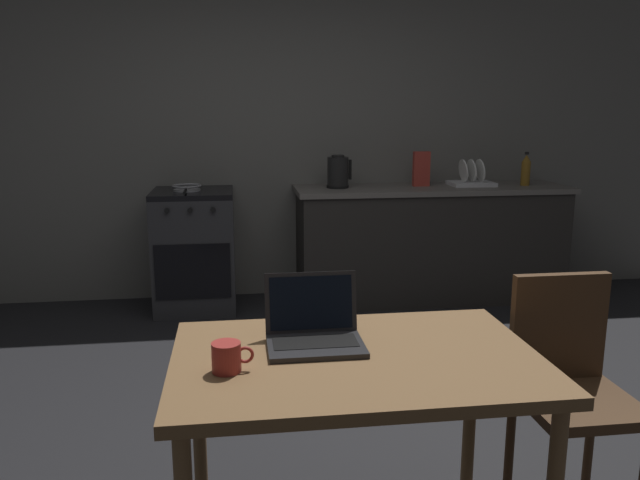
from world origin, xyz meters
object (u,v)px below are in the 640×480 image
dining_table (356,377)px  coffee_mug (227,357)px  laptop (314,331)px  cereal_box (421,169)px  electric_kettle (338,172)px  frying_pan (187,188)px  dish_rack (471,180)px  bottle (526,170)px  chair (569,379)px  stove_oven (195,250)px

dining_table → coffee_mug: bearing=-169.5°
laptop → cereal_box: 3.05m
coffee_mug → electric_kettle: bearing=74.4°
frying_pan → dish_rack: 2.22m
electric_kettle → coffee_mug: (-0.83, -2.96, -0.25)m
bottle → dish_rack: (-0.43, 0.05, -0.08)m
coffee_mug → frying_pan: bearing=96.2°
dining_table → dish_rack: 3.26m
chair → coffee_mug: bearing=178.7°
laptop → dish_rack: dish_rack is taller
bottle → cereal_box: cereal_box is taller
dining_table → laptop: (-0.12, 0.11, 0.12)m
dining_table → laptop: bearing=138.2°
chair → frying_pan: (-1.58, 2.68, 0.41)m
frying_pan → cereal_box: 1.82m
dining_table → chair: 0.88m
stove_oven → coffee_mug: stove_oven is taller
cereal_box → dish_rack: (0.41, -0.02, -0.09)m
dining_table → coffee_mug: 0.44m
dining_table → cereal_box: cereal_box is taller
coffee_mug → cereal_box: size_ratio=0.47×
chair → laptop: 1.01m
chair → laptop: size_ratio=2.84×
bottle → frying_pan: size_ratio=0.68×
stove_oven → bottle: bearing=-1.0°
dining_table → chair: (0.85, 0.17, -0.14)m
stove_oven → electric_kettle: size_ratio=3.62×
cereal_box → dish_rack: bearing=-2.8°
dining_table → dish_rack: dish_rack is taller
coffee_mug → dish_rack: size_ratio=0.38×
stove_oven → electric_kettle: electric_kettle is taller
electric_kettle → dish_rack: 1.08m
stove_oven → electric_kettle: 1.25m
electric_kettle → cereal_box: cereal_box is taller
dish_rack → dining_table: bearing=-117.3°
electric_kettle → frying_pan: 1.15m
frying_pan → electric_kettle: bearing=1.5°
frying_pan → bottle: bearing=-0.4°
dining_table → coffee_mug: size_ratio=9.28×
laptop → dining_table: bearing=-55.7°
chair → dish_rack: bearing=64.2°
chair → dish_rack: (0.64, 2.71, 0.44)m
laptop → bottle: (2.04, 2.72, 0.25)m
electric_kettle → bottle: bearing=-1.9°
dish_rack → frying_pan: bearing=-179.2°
dining_table → cereal_box: size_ratio=4.38×
coffee_mug → dish_rack: 3.52m
chair → electric_kettle: electric_kettle is taller
electric_kettle → dish_rack: (1.08, 0.00, -0.07)m
laptop → electric_kettle: bearing=65.1°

